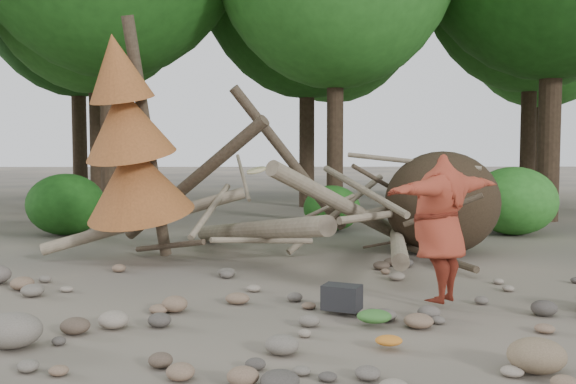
{
  "coord_description": "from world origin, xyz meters",
  "views": [
    {
      "loc": [
        -0.61,
        -7.85,
        2.05
      ],
      "look_at": [
        -0.41,
        1.5,
        1.4
      ],
      "focal_mm": 40.0,
      "sensor_mm": 36.0,
      "label": 1
    }
  ],
  "objects": [
    {
      "name": "ground",
      "position": [
        0.0,
        0.0,
        0.0
      ],
      "size": [
        120.0,
        120.0,
        0.0
      ],
      "primitive_type": "plane",
      "color": "#514C44",
      "rests_on": "ground"
    },
    {
      "name": "deadfall_pile",
      "position": [
        2.02,
        4.24,
        0.95
      ],
      "size": [
        8.55,
        5.24,
        3.3
      ],
      "color": "#332619",
      "rests_on": "ground"
    },
    {
      "name": "dead_conifer",
      "position": [
        -3.12,
        3.37,
        2.11
      ],
      "size": [
        2.06,
        2.16,
        4.35
      ],
      "color": "#4C3F30",
      "rests_on": "ground"
    },
    {
      "name": "bush_left",
      "position": [
        -5.5,
        7.2,
        0.72
      ],
      "size": [
        1.8,
        1.8,
        1.44
      ],
      "primitive_type": "ellipsoid",
      "color": "#1C5316",
      "rests_on": "ground"
    },
    {
      "name": "bush_mid",
      "position": [
        0.8,
        7.8,
        0.56
      ],
      "size": [
        1.4,
        1.4,
        1.12
      ],
      "primitive_type": "ellipsoid",
      "color": "#25691E",
      "rests_on": "ground"
    },
    {
      "name": "bush_right",
      "position": [
        5.0,
        7.0,
        0.8
      ],
      "size": [
        2.0,
        2.0,
        1.6
      ],
      "primitive_type": "ellipsoid",
      "color": "#307C26",
      "rests_on": "ground"
    },
    {
      "name": "frisbee_thrower",
      "position": [
        1.5,
        0.22,
        1.03
      ],
      "size": [
        3.59,
        2.03,
        1.89
      ],
      "color": "maroon",
      "rests_on": "ground"
    },
    {
      "name": "backpack",
      "position": [
        0.22,
        -0.09,
        0.15
      ],
      "size": [
        0.54,
        0.47,
        0.3
      ],
      "primitive_type": "cube",
      "rotation": [
        0.0,
        0.0,
        -0.43
      ],
      "color": "black",
      "rests_on": "ground"
    },
    {
      "name": "cloth_green",
      "position": [
        0.53,
        -0.67,
        0.07
      ],
      "size": [
        0.4,
        0.33,
        0.15
      ],
      "primitive_type": "ellipsoid",
      "color": "#326528",
      "rests_on": "ground"
    },
    {
      "name": "cloth_orange",
      "position": [
        0.55,
        -1.51,
        0.05
      ],
      "size": [
        0.28,
        0.23,
        0.1
      ],
      "primitive_type": "ellipsoid",
      "color": "#BC6C20",
      "rests_on": "ground"
    },
    {
      "name": "boulder_front_left",
      "position": [
        -3.3,
        -1.35,
        0.18
      ],
      "size": [
        0.6,
        0.54,
        0.36
      ],
      "primitive_type": "ellipsoid",
      "color": "slate",
      "rests_on": "ground"
    },
    {
      "name": "boulder_front_right",
      "position": [
        1.78,
        -2.18,
        0.16
      ],
      "size": [
        0.53,
        0.48,
        0.32
      ],
      "primitive_type": "ellipsoid",
      "color": "#7A654C",
      "rests_on": "ground"
    }
  ]
}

